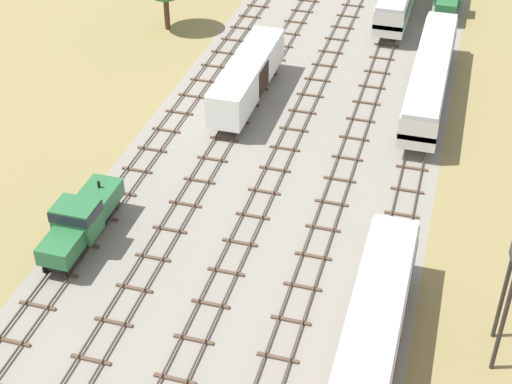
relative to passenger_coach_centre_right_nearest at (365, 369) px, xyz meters
The scene contains 11 objects.
ground_plane 25.37m from the passenger_coach_centre_right_nearest, 113.14° to the left, with size 480.00×480.00×0.00m, color olive.
ballast_bed 25.37m from the passenger_coach_centre_right_nearest, 113.14° to the left, with size 23.83×176.00×0.01m, color gray.
track_far_left 31.39m from the passenger_coach_centre_right_nearest, 129.33° to the left, with size 2.40×126.00×0.29m.
track_left 28.52m from the passenger_coach_centre_right_nearest, 121.58° to the left, with size 2.40×126.00×0.29m.
track_centre_left 26.27m from the passenger_coach_centre_right_nearest, 112.28° to the left, with size 2.40×126.00×0.29m.
track_centre 24.83m from the passenger_coach_centre_right_nearest, 101.58° to the left, with size 2.40×126.00×0.29m.
track_centre_right 24.33m from the passenger_coach_centre_right_nearest, 90.00° to the left, with size 2.40×126.00×0.29m.
passenger_coach_centre_right_nearest is the anchor object (origin of this frame).
shunter_loco_far_left_near 21.38m from the passenger_coach_centre_right_nearest, 158.11° to the left, with size 2.74×8.46×3.10m.
freight_boxcar_left_mid 32.84m from the passenger_coach_centre_right_nearest, 116.92° to the left, with size 2.87×14.00×3.60m.
diesel_railcar_centre_right_midfar 33.50m from the passenger_coach_centre_right_nearest, 90.00° to the left, with size 2.96×20.50×3.80m.
Camera 1 is at (11.86, 6.13, 32.51)m, focal length 53.95 mm.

